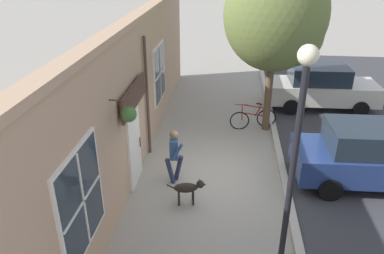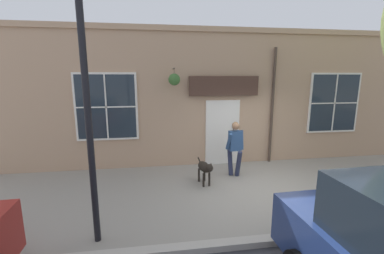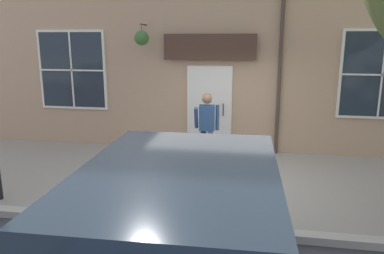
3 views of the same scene
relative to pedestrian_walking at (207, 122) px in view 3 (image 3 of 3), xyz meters
The scene contains 4 objects.
ground_plane 1.53m from the pedestrian_walking, 25.21° to the left, with size 90.00×90.00×0.00m, color gray.
storefront_facade 1.82m from the pedestrian_walking, 158.84° to the left, with size 0.95×18.00×4.31m.
pedestrian_walking is the anchor object (origin of this frame).
dog_on_leash 1.19m from the pedestrian_walking, 62.67° to the right, with size 1.01×0.36×0.70m.
Camera 3 is at (6.88, 0.54, 2.74)m, focal length 35.00 mm.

